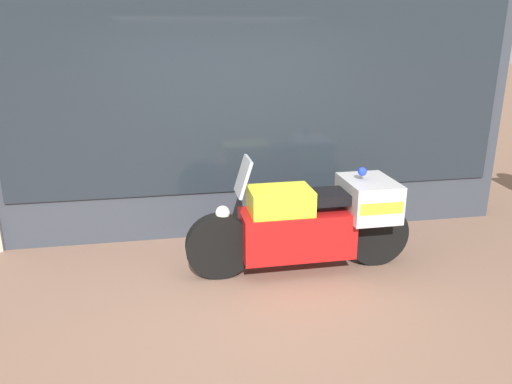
# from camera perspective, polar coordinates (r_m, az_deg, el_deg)

# --- Properties ---
(ground_plane) EXTENTS (60.00, 60.00, 0.00)m
(ground_plane) POSITION_cam_1_polar(r_m,az_deg,el_deg) (4.47, -0.23, -13.72)
(ground_plane) COLOR #7A5B4C
(shop_building) EXTENTS (6.92, 0.55, 4.17)m
(shop_building) POSITION_cam_1_polar(r_m,az_deg,el_deg) (5.75, -8.45, 15.29)
(shop_building) COLOR #333842
(shop_building) RESTS_ON ground
(window_display) EXTENTS (5.53, 0.30, 2.05)m
(window_display) POSITION_cam_1_polar(r_m,az_deg,el_deg) (6.16, 0.04, 0.38)
(window_display) COLOR slate
(window_display) RESTS_ON ground
(paramedic_motorcycle) EXTENTS (2.31, 0.67, 1.21)m
(paramedic_motorcycle) POSITION_cam_1_polar(r_m,az_deg,el_deg) (5.04, 6.60, -3.23)
(paramedic_motorcycle) COLOR black
(paramedic_motorcycle) RESTS_ON ground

